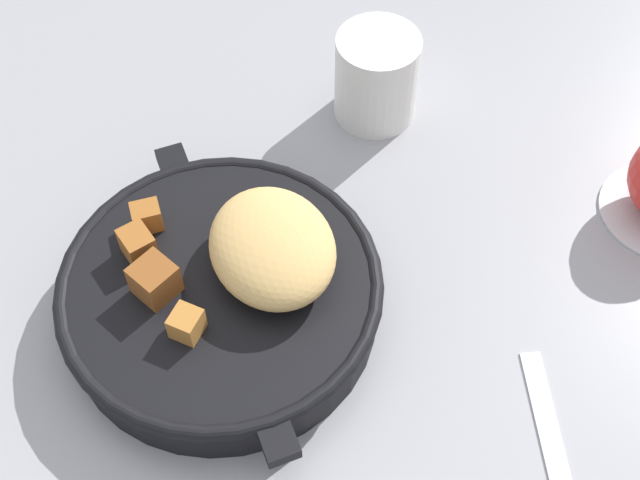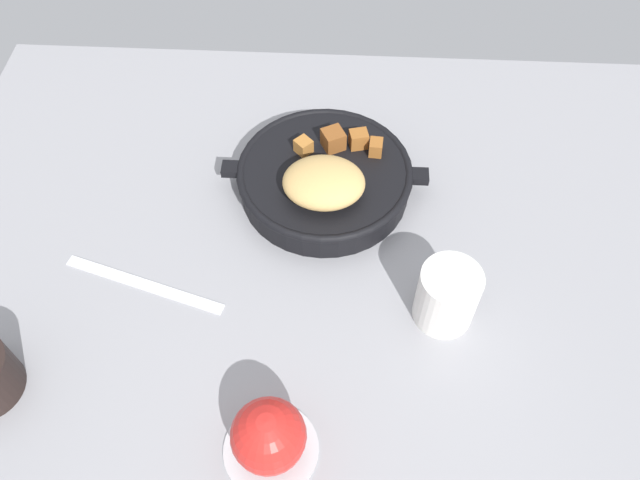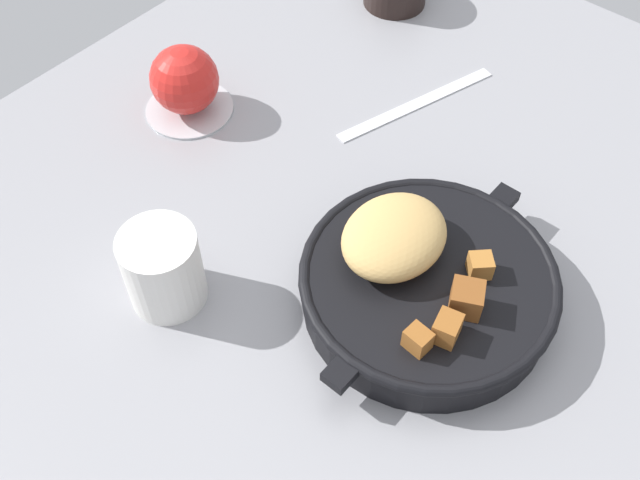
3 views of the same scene
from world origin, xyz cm
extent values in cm
cube|color=gray|center=(0.00, 0.00, -1.20)|extent=(115.01, 88.82, 2.40)
cylinder|color=black|center=(1.00, -13.31, 2.23)|extent=(24.42, 24.42, 4.46)
torus|color=black|center=(1.00, -13.31, 4.10)|extent=(25.13, 25.13, 1.20)
cube|color=black|center=(14.42, -13.31, 3.79)|extent=(2.64, 2.40, 1.20)
cube|color=black|center=(-12.42, -13.31, 3.79)|extent=(2.64, 2.40, 1.20)
ellipsoid|color=tan|center=(0.94, -8.90, 6.73)|extent=(11.22, 9.34, 4.56)
cube|color=#935623|center=(-6.15, -16.91, 5.57)|extent=(2.02, 2.37, 2.23)
cube|color=#A86B2D|center=(4.22, -16.67, 5.54)|extent=(2.99, 2.99, 2.16)
cube|color=#935623|center=(-3.65, -18.24, 5.74)|extent=(3.00, 2.70, 2.57)
cube|color=brown|center=(-0.15, -17.86, 5.90)|extent=(3.89, 3.89, 2.90)
cylinder|color=#B7BABF|center=(5.20, 25.06, 0.30)|extent=(10.77, 10.77, 0.60)
sphere|color=red|center=(5.20, 25.06, 4.71)|extent=(8.23, 8.23, 8.23)
cube|color=silver|center=(24.09, 4.30, 0.18)|extent=(22.37, 8.20, 0.36)
cylinder|color=silver|center=(-14.96, 6.60, 4.34)|extent=(7.60, 7.60, 8.67)
camera|label=1|loc=(35.91, -18.66, 59.14)|focal=47.83mm
camera|label=2|loc=(-1.43, 47.18, 71.63)|focal=35.68mm
camera|label=3|loc=(-36.85, -31.82, 61.92)|focal=41.62mm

